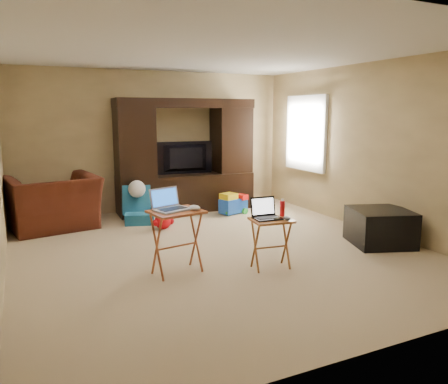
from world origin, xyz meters
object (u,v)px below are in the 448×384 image
laptop_right (268,209)px  mouse_left (195,208)px  television (186,158)px  mouse_right (287,218)px  ottoman (380,227)px  water_bottle (282,208)px  tray_table_left (177,242)px  plush_toy (163,217)px  push_toy (233,203)px  tray_table_right (271,244)px  entertainment_center (185,156)px  laptop_left (172,200)px  recliner (53,203)px  child_rocker (139,205)px

laptop_right → mouse_left: bearing=168.5°
television → mouse_right: bearing=93.3°
ottoman → water_bottle: bearing=-176.9°
television → tray_table_left: (-1.21, -2.91, -0.61)m
mouse_right → tray_table_left: bearing=159.2°
ottoman → water_bottle: (-1.63, -0.09, 0.43)m
tray_table_left → mouse_right: bearing=-30.2°
plush_toy → push_toy: 1.53m
tray_table_left → water_bottle: bearing=-20.5°
tray_table_right → entertainment_center: bearing=93.8°
laptop_right → water_bottle: bearing=18.9°
laptop_right → water_bottle: laptop_right is taller
laptop_left → water_bottle: (1.25, -0.27, -0.16)m
plush_toy → water_bottle: bearing=-69.3°
recliner → mouse_left: bearing=105.6°
mouse_right → laptop_left: bearing=158.4°
mouse_left → laptop_right: bearing=-16.0°
water_bottle → ottoman: bearing=3.1°
push_toy → mouse_left: 3.00m
child_rocker → tray_table_right: bearing=-55.9°
child_rocker → ottoman: (2.65, -2.53, -0.06)m
ottoman → mouse_left: size_ratio=5.16×
tray_table_right → mouse_left: mouse_left is taller
entertainment_center → mouse_left: size_ratio=16.95×
child_rocker → push_toy: bearing=15.9°
ottoman → laptop_left: bearing=176.5°
laptop_left → push_toy: bearing=32.5°
tray_table_right → water_bottle: bearing=29.3°
tray_table_left → water_bottle: size_ratio=3.99×
child_rocker → ottoman: bearing=-26.6°
plush_toy → mouse_right: bearing=-72.4°
recliner → push_toy: size_ratio=2.52×
plush_toy → push_toy: plush_toy is taller
recliner → plush_toy: recliner is taller
mouse_right → water_bottle: bearing=72.1°
child_rocker → tray_table_left: 2.39m
plush_toy → water_bottle: (0.80, -2.10, 0.48)m
child_rocker → push_toy: 1.68m
push_toy → plush_toy: bearing=-180.0°
entertainment_center → push_toy: 1.21m
push_toy → entertainment_center: bearing=119.3°
plush_toy → laptop_left: laptop_left is taller
television → water_bottle: 3.16m
television → laptop_right: television is taller
plush_toy → push_toy: size_ratio=0.77×
recliner → tray_table_left: 2.81m
recliner → water_bottle: 3.66m
television → ottoman: bearing=122.5°
plush_toy → laptop_right: bearing=-75.5°
water_bottle → tray_table_right: bearing=-157.7°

